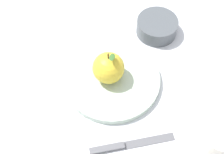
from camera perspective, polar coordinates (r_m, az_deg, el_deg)
ground_plane at (r=0.79m, az=0.25°, el=-1.98°), size 2.40×2.40×0.00m
dinner_plate at (r=0.79m, az=0.00°, el=-0.40°), size 0.23×0.23×0.02m
apple at (r=0.75m, az=-0.62°, el=1.60°), size 0.07×0.07×0.09m
side_bowl at (r=0.88m, az=7.90°, el=8.84°), size 0.11×0.11×0.04m
cup at (r=0.72m, az=18.04°, el=-10.36°), size 0.07×0.07×0.07m
knife at (r=0.72m, az=2.16°, el=-11.80°), size 0.14×0.14×0.01m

